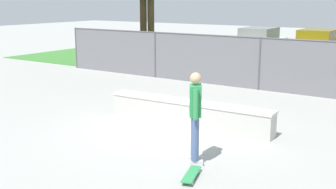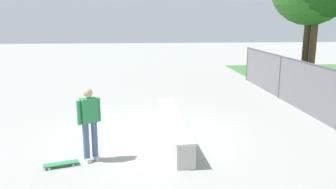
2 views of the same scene
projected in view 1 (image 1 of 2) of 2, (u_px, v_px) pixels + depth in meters
ground_plane at (170, 129)px, 10.76m from camera, size 80.00×80.00×0.00m
grass_strip at (330, 58)px, 23.80m from camera, size 30.05×20.00×0.02m
concrete_ledge at (188, 113)px, 11.05m from camera, size 4.54×0.63×0.64m
skateboarder at (195, 114)px, 8.32m from camera, size 0.42×0.52×1.82m
skateboard at (191, 174)px, 7.81m from camera, size 0.43×0.82×0.09m
chainlink_fence at (260, 61)px, 15.21m from camera, size 18.12×0.07×1.88m
car_white at (259, 43)px, 23.48m from camera, size 2.10×4.25×1.66m
car_yellow at (317, 46)px, 22.06m from camera, size 2.10×4.25×1.66m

